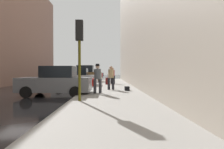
# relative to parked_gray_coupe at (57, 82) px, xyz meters

# --- Properties ---
(ground_plane) EXTENTS (120.00, 120.00, 0.00)m
(ground_plane) POSITION_rel_parked_gray_coupe_xyz_m (-2.65, 0.82, -0.85)
(ground_plane) COLOR black
(sidewalk) EXTENTS (4.00, 40.00, 0.15)m
(sidewalk) POSITION_rel_parked_gray_coupe_xyz_m (3.35, 0.82, -0.77)
(sidewalk) COLOR gray
(sidewalk) RESTS_ON ground_plane
(parked_gray_coupe) EXTENTS (4.23, 2.11, 1.79)m
(parked_gray_coupe) POSITION_rel_parked_gray_coupe_xyz_m (0.00, 0.00, 0.00)
(parked_gray_coupe) COLOR slate
(parked_gray_coupe) RESTS_ON ground_plane
(parked_silver_sedan) EXTENTS (4.20, 2.07, 1.79)m
(parked_silver_sedan) POSITION_rel_parked_gray_coupe_xyz_m (0.00, 6.38, 0.00)
(parked_silver_sedan) COLOR #B7BABF
(parked_silver_sedan) RESTS_ON ground_plane
(parked_bronze_suv) EXTENTS (4.64, 2.14, 2.25)m
(parked_bronze_suv) POSITION_rel_parked_gray_coupe_xyz_m (-0.00, 12.28, 0.18)
(parked_bronze_suv) COLOR brown
(parked_bronze_suv) RESTS_ON ground_plane
(parked_blue_sedan) EXTENTS (4.24, 2.14, 1.79)m
(parked_blue_sedan) POSITION_rel_parked_gray_coupe_xyz_m (-0.00, 18.60, 0.00)
(parked_blue_sedan) COLOR navy
(parked_blue_sedan) RESTS_ON ground_plane
(parked_red_hatchback) EXTENTS (4.27, 2.18, 1.79)m
(parked_red_hatchback) POSITION_rel_parked_gray_coupe_xyz_m (-0.00, 24.48, 0.00)
(parked_red_hatchback) COLOR #B2191E
(parked_red_hatchback) RESTS_ON ground_plane
(parked_dark_green_sedan) EXTENTS (4.27, 2.19, 1.79)m
(parked_dark_green_sedan) POSITION_rel_parked_gray_coupe_xyz_m (-0.00, 30.56, 0.00)
(parked_dark_green_sedan) COLOR #193828
(parked_dark_green_sedan) RESTS_ON ground_plane
(fire_hydrant) EXTENTS (0.42, 0.22, 0.70)m
(fire_hydrant) POSITION_rel_parked_gray_coupe_xyz_m (1.80, 4.95, -0.35)
(fire_hydrant) COLOR red
(fire_hydrant) RESTS_ON sidewalk
(traffic_light) EXTENTS (0.32, 0.32, 3.60)m
(traffic_light) POSITION_rel_parked_gray_coupe_xyz_m (1.85, -2.81, 1.91)
(traffic_light) COLOR #514C0F
(traffic_light) RESTS_ON sidewalk
(pedestrian_in_red_jacket) EXTENTS (0.53, 0.49, 1.71)m
(pedestrian_in_red_jacket) POSITION_rel_parked_gray_coupe_xyz_m (3.63, 7.93, 0.26)
(pedestrian_in_red_jacket) COLOR black
(pedestrian_in_red_jacket) RESTS_ON sidewalk
(pedestrian_in_tan_coat) EXTENTS (0.53, 0.48, 1.71)m
(pedestrian_in_tan_coat) POSITION_rel_parked_gray_coupe_xyz_m (3.34, 1.95, 0.26)
(pedestrian_in_tan_coat) COLOR black
(pedestrian_in_tan_coat) RESTS_ON sidewalk
(pedestrian_with_beanie) EXTENTS (0.50, 0.40, 1.78)m
(pedestrian_with_beanie) POSITION_rel_parked_gray_coupe_xyz_m (2.50, -0.15, 0.29)
(pedestrian_with_beanie) COLOR #333338
(pedestrian_with_beanie) RESTS_ON sidewalk
(rolling_suitcase) EXTENTS (0.39, 0.58, 1.04)m
(rolling_suitcase) POSITION_rel_parked_gray_coupe_xyz_m (3.06, 7.13, -0.36)
(rolling_suitcase) COLOR #591414
(rolling_suitcase) RESTS_ON sidewalk
(duffel_bag) EXTENTS (0.32, 0.44, 0.28)m
(duffel_bag) POSITION_rel_parked_gray_coupe_xyz_m (4.44, 1.34, -0.56)
(duffel_bag) COLOR black
(duffel_bag) RESTS_ON sidewalk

